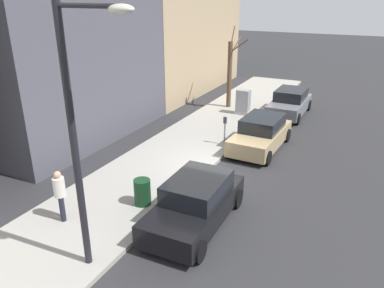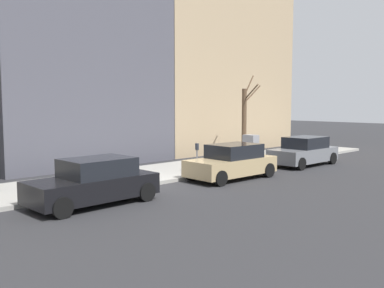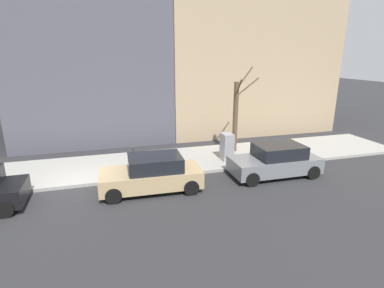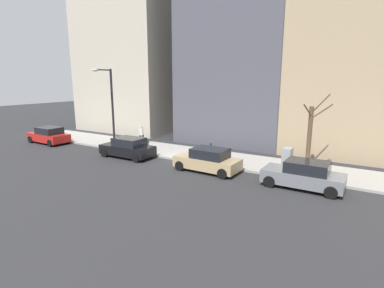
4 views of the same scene
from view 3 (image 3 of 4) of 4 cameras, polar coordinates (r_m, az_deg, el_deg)
The scene contains 7 objects.
ground_plane at distance 14.07m, azimuth -20.83°, elevation -7.78°, with size 120.00×120.00×0.00m, color #2B2B2D.
sidewalk at distance 15.89m, azimuth -20.35°, elevation -4.65°, with size 4.00×36.00×0.15m, color #9E9B93.
parked_car_grey at distance 14.74m, azimuth 15.61°, elevation -3.11°, with size 1.95×4.22×1.52m.
parked_car_tan at distance 12.79m, azimuth -7.64°, elevation -5.67°, with size 2.04×4.25×1.52m.
parking_meter at distance 14.10m, azimuth -11.10°, elevation -2.65°, with size 0.14×0.10×1.35m.
utility_box at distance 16.06m, azimuth 6.66°, elevation -0.55°, with size 0.83×0.61×1.43m.
bare_tree at distance 17.26m, azimuth 8.39°, elevation 5.57°, with size 1.38×1.54×4.81m.
Camera 3 is at (-12.85, -1.48, 5.53)m, focal length 28.00 mm.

